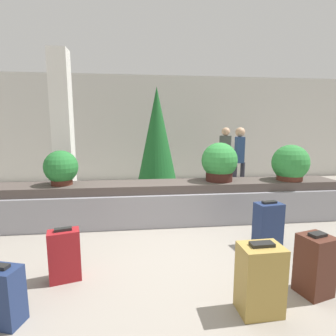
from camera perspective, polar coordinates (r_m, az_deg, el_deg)
name	(u,v)px	position (r m, az deg, el deg)	size (l,w,h in m)	color
ground_plane	(179,253)	(3.62, 2.35, -17.98)	(18.00, 18.00, 0.00)	gray
back_wall	(154,129)	(8.26, -3.04, 8.57)	(18.00, 0.06, 3.20)	beige
carousel	(168,202)	(4.65, 0.00, -7.44)	(6.32, 0.78, 0.69)	gray
pillar	(63,129)	(5.98, -21.92, 7.87)	(0.38, 0.38, 3.20)	silver
suitcase_0	(65,255)	(3.15, -21.57, -17.23)	(0.36, 0.26, 0.59)	maroon
suitcase_1	(1,296)	(2.79, -32.64, -22.34)	(0.39, 0.29, 0.53)	navy
suitcase_2	(268,224)	(3.95, 20.94, -11.38)	(0.38, 0.28, 0.64)	navy
suitcase_3	(315,265)	(3.09, 29.33, -17.89)	(0.34, 0.33, 0.63)	#472319
suitcase_4	(260,279)	(2.63, 19.38, -21.84)	(0.37, 0.28, 0.65)	#A3843D
potted_plant_0	(219,163)	(4.72, 11.12, 1.16)	(0.63, 0.63, 0.68)	#381914
potted_plant_1	(61,168)	(4.66, -22.25, -0.04)	(0.55, 0.55, 0.57)	#4C2319
potted_plant_2	(290,164)	(5.18, 25.08, 0.81)	(0.64, 0.64, 0.64)	#4C2319
traveler_0	(225,151)	(7.61, 12.34, 3.63)	(0.37, 0.29, 1.63)	#282833
traveler_1	(239,155)	(6.63, 15.26, 2.79)	(0.31, 0.34, 1.64)	#282833
decorated_tree	(157,139)	(6.11, -2.41, 6.27)	(1.00, 1.00, 2.55)	#4C331E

